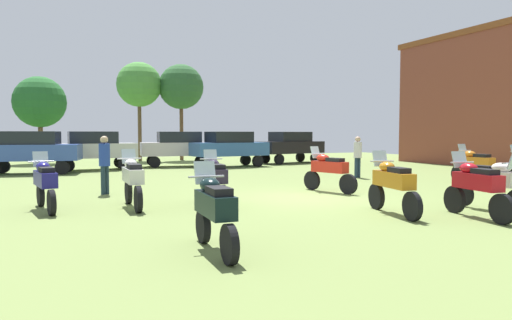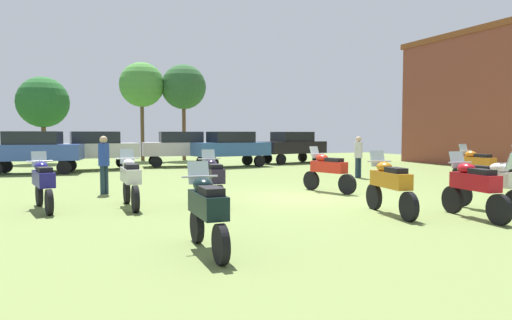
# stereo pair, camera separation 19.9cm
# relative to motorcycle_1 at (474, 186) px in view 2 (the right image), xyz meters

# --- Properties ---
(ground_plane) EXTENTS (44.00, 52.00, 0.02)m
(ground_plane) POSITION_rel_motorcycle_1_xyz_m (-1.86, 4.43, -0.74)
(ground_plane) COLOR olive
(motorcycle_1) EXTENTS (0.67, 2.12, 1.49)m
(motorcycle_1) POSITION_rel_motorcycle_1_xyz_m (0.00, 0.00, 0.00)
(motorcycle_1) COLOR black
(motorcycle_1) RESTS_ON ground
(motorcycle_2) EXTENTS (0.62, 2.29, 1.50)m
(motorcycle_2) POSITION_rel_motorcycle_1_xyz_m (5.86, 4.99, 0.01)
(motorcycle_2) COLOR black
(motorcycle_2) RESTS_ON ground
(motorcycle_4) EXTENTS (0.81, 2.12, 1.48)m
(motorcycle_4) POSITION_rel_motorcycle_1_xyz_m (-0.45, 5.29, -0.00)
(motorcycle_4) COLOR black
(motorcycle_4) RESTS_ON ground
(motorcycle_5) EXTENTS (0.62, 2.07, 1.44)m
(motorcycle_5) POSITION_rel_motorcycle_1_xyz_m (-6.35, -0.42, -0.02)
(motorcycle_5) COLOR black
(motorcycle_5) RESTS_ON ground
(motorcycle_6) EXTENTS (0.62, 2.10, 1.46)m
(motorcycle_6) POSITION_rel_motorcycle_1_xyz_m (-4.73, 4.17, -0.01)
(motorcycle_6) COLOR black
(motorcycle_6) RESTS_ON ground
(motorcycle_7) EXTENTS (0.62, 2.26, 1.49)m
(motorcycle_7) POSITION_rel_motorcycle_1_xyz_m (-6.80, 4.66, 0.01)
(motorcycle_7) COLOR black
(motorcycle_7) RESTS_ON ground
(motorcycle_8) EXTENTS (0.68, 2.23, 1.44)m
(motorcycle_8) POSITION_rel_motorcycle_1_xyz_m (-8.84, 5.10, -0.02)
(motorcycle_8) COLOR black
(motorcycle_8) RESTS_ON ground
(motorcycle_10) EXTENTS (0.72, 2.25, 1.48)m
(motorcycle_10) POSITION_rel_motorcycle_1_xyz_m (-1.40, 1.13, 0.00)
(motorcycle_10) COLOR black
(motorcycle_10) RESTS_ON ground
(motorcycle_11) EXTENTS (0.62, 2.17, 1.46)m
(motorcycle_11) POSITION_rel_motorcycle_1_xyz_m (1.16, 0.56, -0.01)
(motorcycle_11) COLOR black
(motorcycle_11) RESTS_ON ground
(car_2) EXTENTS (4.56, 2.57, 2.00)m
(car_2) POSITION_rel_motorcycle_1_xyz_m (5.40, 18.67, 0.44)
(car_2) COLOR black
(car_2) RESTS_ON ground
(car_3) EXTENTS (4.57, 2.62, 2.00)m
(car_3) POSITION_rel_motorcycle_1_xyz_m (-9.46, 16.72, 0.44)
(car_3) COLOR black
(car_3) RESTS_ON ground
(car_4) EXTENTS (4.48, 2.28, 2.00)m
(car_4) POSITION_rel_motorcycle_1_xyz_m (-1.87, 18.67, 0.44)
(car_4) COLOR black
(car_4) RESTS_ON ground
(car_5) EXTENTS (4.34, 1.90, 2.00)m
(car_5) POSITION_rel_motorcycle_1_xyz_m (-6.61, 18.06, 0.44)
(car_5) COLOR black
(car_5) RESTS_ON ground
(car_6) EXTENTS (4.47, 2.25, 2.00)m
(car_6) POSITION_rel_motorcycle_1_xyz_m (0.64, 17.18, 0.44)
(car_6) COLOR black
(car_6) RESTS_ON ground
(person_1) EXTENTS (0.48, 0.48, 1.83)m
(person_1) POSITION_rel_motorcycle_1_xyz_m (-7.15, 7.73, 0.35)
(person_1) COLOR #1E323F
(person_1) RESTS_ON ground
(person_2) EXTENTS (0.40, 0.40, 1.77)m
(person_2) POSITION_rel_motorcycle_1_xyz_m (3.36, 8.87, 0.31)
(person_2) COLOR #1F3044
(person_2) RESTS_ON ground
(tree_1) EXTENTS (3.22, 3.22, 5.50)m
(tree_1) POSITION_rel_motorcycle_1_xyz_m (-9.16, 25.03, 3.14)
(tree_1) COLOR brown
(tree_1) RESTS_ON ground
(tree_2) EXTENTS (3.17, 3.17, 6.79)m
(tree_2) POSITION_rel_motorcycle_1_xyz_m (-0.03, 24.90, 4.45)
(tree_2) COLOR brown
(tree_2) RESTS_ON ground
(tree_5) EXTENTS (3.09, 3.09, 6.83)m
(tree_5) POSITION_rel_motorcycle_1_xyz_m (-2.89, 25.36, 4.53)
(tree_5) COLOR brown
(tree_5) RESTS_ON ground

